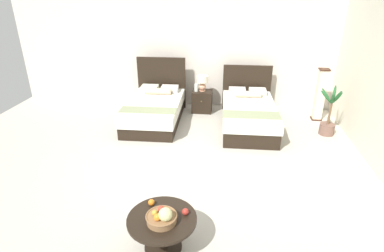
{
  "coord_description": "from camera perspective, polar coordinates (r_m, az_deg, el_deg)",
  "views": [
    {
      "loc": [
        0.64,
        -4.62,
        2.98
      ],
      "look_at": [
        -0.02,
        0.59,
        0.58
      ],
      "focal_mm": 29.13,
      "sensor_mm": 36.0,
      "label": 1
    }
  ],
  "objects": [
    {
      "name": "vase",
      "position": [
        7.8,
        0.79,
        7.04
      ],
      "size": [
        0.1,
        0.1,
        0.19
      ],
      "color": "silver",
      "rests_on": "nightstand"
    },
    {
      "name": "bed_near_window",
      "position": [
        7.39,
        -6.78,
        3.16
      ],
      "size": [
        1.28,
        2.13,
        1.32
      ],
      "color": "black",
      "rests_on": "ground"
    },
    {
      "name": "coffee_table",
      "position": [
        3.93,
        -5.47,
        -17.73
      ],
      "size": [
        0.83,
        0.83,
        0.46
      ],
      "color": "black",
      "rests_on": "ground"
    },
    {
      "name": "wall_back",
      "position": [
        8.18,
        2.71,
        13.37
      ],
      "size": [
        10.12,
        0.12,
        2.8
      ],
      "primitive_type": "cube",
      "color": "silver",
      "rests_on": "ground"
    },
    {
      "name": "loose_orange",
      "position": [
        4.02,
        -7.44,
        -13.7
      ],
      "size": [
        0.08,
        0.08,
        0.08
      ],
      "color": "orange",
      "rests_on": "coffee_table"
    },
    {
      "name": "floor_lamp_corner",
      "position": [
        7.91,
        22.39,
        5.29
      ],
      "size": [
        0.23,
        0.23,
        1.24
      ],
      "color": "#3E2317",
      "rests_on": "ground"
    },
    {
      "name": "loose_apple",
      "position": [
        3.85,
        -1.23,
        -15.42
      ],
      "size": [
        0.08,
        0.08,
        0.08
      ],
      "color": "#B12F26",
      "rests_on": "coffee_table"
    },
    {
      "name": "potted_palm",
      "position": [
        7.28,
        23.65,
        0.86
      ],
      "size": [
        0.48,
        0.55,
        1.08
      ],
      "color": "brown",
      "rests_on": "ground"
    },
    {
      "name": "nightstand",
      "position": [
        7.94,
        1.87,
        4.56
      ],
      "size": [
        0.49,
        0.46,
        0.54
      ],
      "color": "black",
      "rests_on": "ground"
    },
    {
      "name": "table_lamp",
      "position": [
        7.8,
        1.93,
        8.12
      ],
      "size": [
        0.29,
        0.29,
        0.39
      ],
      "color": "tan",
      "rests_on": "nightstand"
    },
    {
      "name": "fruit_bowl",
      "position": [
        3.74,
        -5.48,
        -16.23
      ],
      "size": [
        0.37,
        0.37,
        0.23
      ],
      "color": "olive",
      "rests_on": "coffee_table"
    },
    {
      "name": "ground_plane",
      "position": [
        5.54,
        -0.53,
        -8.14
      ],
      "size": [
        10.12,
        10.37,
        0.02
      ],
      "primitive_type": "cube",
      "color": "#BDB6A7"
    },
    {
      "name": "bed_near_corner",
      "position": [
        7.2,
        10.27,
        2.24
      ],
      "size": [
        1.24,
        2.24,
        1.17
      ],
      "color": "black",
      "rests_on": "ground"
    }
  ]
}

